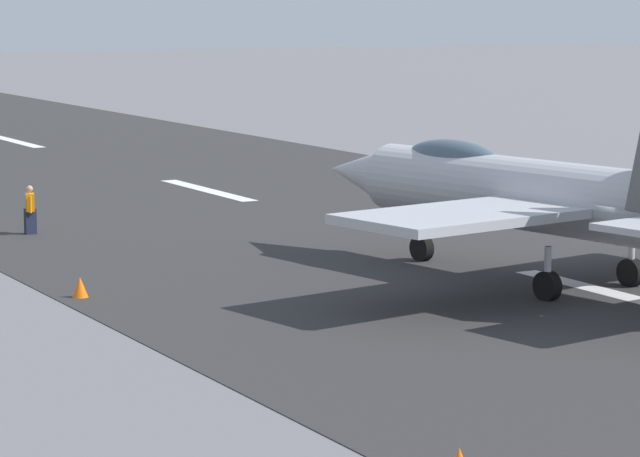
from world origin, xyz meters
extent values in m
plane|color=slate|center=(0.00, 0.00, 0.00)|extent=(400.00, 400.00, 0.00)
cube|color=#2E2E2E|center=(0.00, 0.00, 0.01)|extent=(240.00, 26.00, 0.02)
cube|color=white|center=(-0.03, 0.00, 0.02)|extent=(8.00, 0.70, 0.00)
cube|color=white|center=(25.68, 0.00, 0.02)|extent=(8.00, 0.70, 0.00)
cube|color=white|center=(50.73, 0.00, 0.02)|extent=(8.00, 0.70, 0.00)
cylinder|color=#AEAFB5|center=(2.28, 0.77, 2.38)|extent=(12.47, 4.04, 1.96)
cone|color=#AEAFB5|center=(9.75, 2.07, 2.38)|extent=(3.08, 2.12, 1.66)
ellipsoid|color=#3F5160|center=(5.70, 1.36, 3.11)|extent=(3.74, 1.70, 1.10)
cube|color=#AEAFB5|center=(0.63, 4.44, 2.28)|extent=(4.35, 6.34, 0.24)
cylinder|color=silver|center=(6.95, 1.58, 0.70)|extent=(0.18, 0.18, 1.40)
cylinder|color=black|center=(6.95, 1.58, 0.38)|extent=(0.80, 0.43, 0.76)
cylinder|color=silver|center=(0.23, 2.04, 0.70)|extent=(0.18, 0.18, 1.40)
cylinder|color=black|center=(0.23, 2.04, 0.38)|extent=(0.80, 0.43, 0.76)
cylinder|color=silver|center=(0.78, -1.12, 0.70)|extent=(0.18, 0.18, 1.40)
cylinder|color=black|center=(0.78, -1.12, 0.38)|extent=(0.80, 0.43, 0.76)
cube|color=#1E2338|center=(17.50, 10.00, 0.43)|extent=(0.24, 0.36, 0.85)
cube|color=orange|center=(17.50, 10.00, 1.06)|extent=(0.50, 0.39, 0.58)
sphere|color=tan|center=(17.50, 10.00, 1.50)|extent=(0.22, 0.22, 0.22)
cylinder|color=orange|center=(17.21, 10.08, 1.02)|extent=(0.10, 0.10, 0.55)
cylinder|color=orange|center=(17.79, 9.92, 1.02)|extent=(0.10, 0.10, 0.55)
cone|color=orange|center=(6.24, 12.35, 0.28)|extent=(0.44, 0.44, 0.55)
camera|label=1|loc=(-31.28, 25.65, 7.52)|focal=87.65mm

